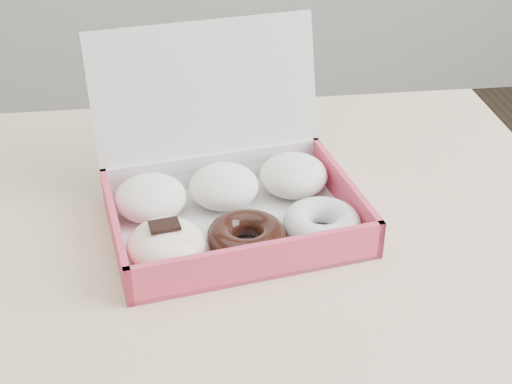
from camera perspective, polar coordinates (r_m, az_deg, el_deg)
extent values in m
cube|color=#CDB087|center=(0.78, -15.13, -7.61)|extent=(1.20, 0.80, 0.04)
cylinder|color=#CDB087|center=(1.35, 13.00, -8.47)|extent=(0.05, 0.05, 0.71)
cube|color=silver|center=(0.81, -1.70, -2.76)|extent=(0.30, 0.24, 0.01)
cube|color=#D63B55|center=(0.72, 0.31, -5.66)|extent=(0.27, 0.05, 0.05)
cube|color=silver|center=(0.88, -3.40, 1.78)|extent=(0.27, 0.05, 0.05)
cube|color=#D63B55|center=(0.78, -11.17, -3.12)|extent=(0.04, 0.20, 0.05)
cube|color=#D63B55|center=(0.84, 7.08, -0.10)|extent=(0.04, 0.20, 0.05)
cube|color=silver|center=(0.86, -3.88, 6.88)|extent=(0.28, 0.10, 0.19)
ellipsoid|color=white|center=(0.82, -8.44, -0.45)|extent=(0.09, 0.09, 0.05)
ellipsoid|color=white|center=(0.83, -2.59, 0.48)|extent=(0.09, 0.09, 0.05)
ellipsoid|color=white|center=(0.85, 3.01, 1.36)|extent=(0.09, 0.09, 0.05)
ellipsoid|color=#F7E1BF|center=(0.74, -7.21, -4.23)|extent=(0.09, 0.09, 0.05)
cube|color=black|center=(0.73, -7.34, -2.67)|extent=(0.03, 0.03, 0.00)
torus|color=black|center=(0.76, -0.78, -3.62)|extent=(0.10, 0.10, 0.03)
torus|color=silver|center=(0.79, 5.29, -2.53)|extent=(0.10, 0.10, 0.03)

